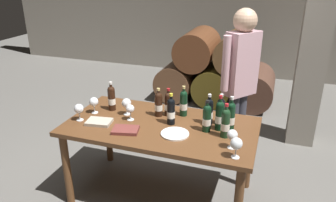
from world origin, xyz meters
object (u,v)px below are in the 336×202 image
at_px(wine_bottle_10, 226,123).
at_px(wine_glass_2, 126,103).
at_px(wine_bottle_2, 112,98).
at_px(wine_bottle_6, 184,103).
at_px(leather_ledger, 126,130).
at_px(wine_bottle_8, 159,104).
at_px(wine_bottle_9, 209,111).
at_px(wine_bottle_1, 221,111).
at_px(sommelier_presenting, 240,76).
at_px(dining_table, 161,134).
at_px(wine_bottle_5, 171,111).
at_px(wine_bottle_0, 231,116).
at_px(wine_glass_3, 232,135).
at_px(tasting_notebook, 99,122).
at_px(wine_glass_0, 79,109).
at_px(wine_glass_4, 236,144).
at_px(serving_plate, 175,134).
at_px(wine_bottle_3, 168,104).
at_px(wine_bottle_4, 207,118).
at_px(wine_glass_1, 130,109).
at_px(wine_bottle_7, 220,115).
at_px(wine_glass_5, 94,102).

relative_size(wine_bottle_10, wine_glass_2, 1.83).
bearing_deg(wine_bottle_2, wine_bottle_6, 8.42).
bearing_deg(leather_ledger, wine_bottle_10, -0.47).
distance_m(wine_bottle_8, wine_bottle_9, 0.48).
relative_size(wine_bottle_1, sommelier_presenting, 0.17).
relative_size(dining_table, wine_bottle_5, 5.84).
xyz_separation_m(wine_bottle_0, wine_bottle_8, (-0.69, 0.09, -0.01)).
bearing_deg(dining_table, wine_glass_3, -17.24).
distance_m(wine_bottle_0, tasting_notebook, 1.17).
relative_size(wine_bottle_6, wine_glass_0, 1.84).
bearing_deg(wine_glass_4, wine_bottle_8, 147.48).
relative_size(dining_table, serving_plate, 7.08).
height_order(wine_bottle_2, wine_bottle_9, wine_bottle_2).
relative_size(wine_bottle_9, wine_glass_0, 1.79).
distance_m(wine_bottle_3, wine_bottle_4, 0.46).
xyz_separation_m(wine_bottle_5, serving_plate, (0.10, -0.18, -0.12)).
xyz_separation_m(wine_bottle_1, tasting_notebook, (-1.03, -0.34, -0.11)).
xyz_separation_m(wine_glass_4, sommelier_presenting, (-0.13, 1.09, 0.17)).
distance_m(wine_bottle_8, sommelier_presenting, 0.90).
xyz_separation_m(wine_bottle_10, wine_glass_0, (-1.31, -0.12, -0.02)).
height_order(wine_bottle_5, wine_glass_2, wine_bottle_5).
bearing_deg(wine_glass_4, wine_glass_1, 161.40).
bearing_deg(serving_plate, wine_glass_2, 156.93).
distance_m(wine_bottle_7, sommelier_presenting, 0.70).
bearing_deg(leather_ledger, wine_bottle_9, 17.21).
relative_size(wine_bottle_5, wine_glass_4, 1.77).
height_order(wine_bottle_1, wine_bottle_7, wine_bottle_7).
bearing_deg(tasting_notebook, leather_ledger, -20.35).
distance_m(wine_bottle_2, wine_glass_3, 1.28).
xyz_separation_m(wine_bottle_7, wine_glass_5, (-1.20, -0.04, -0.02)).
xyz_separation_m(wine_bottle_6, wine_glass_4, (0.58, -0.59, -0.01)).
distance_m(wine_bottle_8, serving_plate, 0.42).
relative_size(wine_bottle_7, wine_glass_5, 1.97).
relative_size(wine_bottle_9, wine_glass_2, 1.76).
bearing_deg(wine_bottle_1, leather_ledger, -150.97).
bearing_deg(wine_bottle_0, wine_glass_2, 179.04).
bearing_deg(wine_bottle_3, wine_glass_0, -153.35).
bearing_deg(wine_bottle_2, wine_glass_4, -20.94).
xyz_separation_m(wine_bottle_7, wine_glass_1, (-0.81, -0.07, -0.03)).
bearing_deg(wine_glass_2, wine_bottle_4, -6.24).
bearing_deg(wine_glass_4, wine_glass_5, 165.35).
height_order(wine_glass_1, wine_glass_3, wine_glass_3).
height_order(wine_bottle_6, wine_bottle_9, wine_bottle_6).
height_order(wine_bottle_7, serving_plate, wine_bottle_7).
distance_m(wine_bottle_8, wine_glass_3, 0.83).
distance_m(wine_bottle_0, wine_bottle_1, 0.15).
height_order(dining_table, wine_bottle_7, wine_bottle_7).
relative_size(wine_bottle_0, wine_glass_1, 2.08).
bearing_deg(serving_plate, leather_ledger, -168.70).
distance_m(wine_bottle_10, leather_ledger, 0.85).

